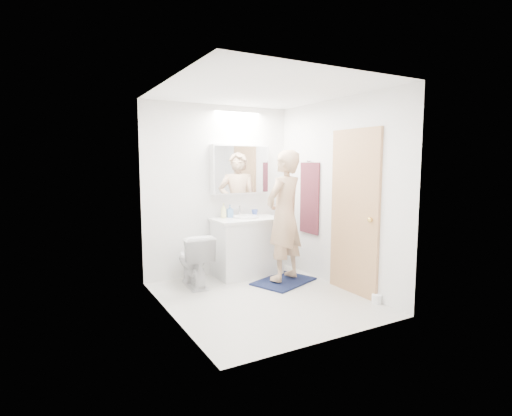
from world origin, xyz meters
TOP-DOWN VIEW (x-y plane):
  - floor at (0.00, 0.00)m, footprint 2.50×2.50m
  - ceiling at (0.00, 0.00)m, footprint 2.50×2.50m
  - wall_back at (0.00, 1.25)m, footprint 2.50×0.00m
  - wall_front at (0.00, -1.25)m, footprint 2.50×0.00m
  - wall_left at (-1.10, 0.00)m, footprint 0.00×2.50m
  - wall_right at (1.10, 0.00)m, footprint 0.00×2.50m
  - vanity_cabinet at (0.29, 0.96)m, footprint 0.90×0.55m
  - countertop at (0.29, 0.96)m, footprint 0.95×0.58m
  - sink_basin at (0.29, 0.99)m, footprint 0.36×0.36m
  - faucet at (0.29, 1.19)m, footprint 0.02×0.02m
  - medicine_cabinet at (0.30, 1.18)m, footprint 0.88×0.14m
  - mirror_panel at (0.30, 1.10)m, footprint 0.84×0.01m
  - toilet at (-0.54, 0.85)m, footprint 0.43×0.70m
  - bath_rug at (0.56, 0.41)m, footprint 0.94×0.80m
  - person at (0.56, 0.41)m, footprint 0.73×0.61m
  - door at (1.08, -0.35)m, footprint 0.04×0.80m
  - door_knob at (1.04, -0.65)m, footprint 0.06×0.06m
  - towel at (1.08, 0.55)m, footprint 0.02×0.42m
  - towel_hook at (1.07, 0.55)m, footprint 0.07×0.02m
  - soap_bottle_a at (0.01, 1.11)m, footprint 0.09×0.09m
  - soap_bottle_b at (0.12, 1.15)m, footprint 0.10×0.10m
  - toothbrush_cup at (0.51, 1.12)m, footprint 0.10×0.10m
  - toilet_paper_roll at (1.06, -0.78)m, footprint 0.11×0.11m

SIDE VIEW (x-z plane):
  - floor at x=0.00m, z-range 0.00..0.00m
  - bath_rug at x=0.56m, z-range 0.00..0.02m
  - toilet_paper_roll at x=1.06m, z-range 0.00..0.10m
  - toilet at x=-0.54m, z-range 0.00..0.69m
  - vanity_cabinet at x=0.29m, z-range 0.00..0.78m
  - countertop at x=0.29m, z-range 0.78..0.82m
  - sink_basin at x=0.29m, z-range 0.82..0.85m
  - toothbrush_cup at x=0.51m, z-range 0.82..0.91m
  - faucet at x=0.29m, z-range 0.82..0.98m
  - person at x=0.56m, z-range 0.05..1.76m
  - soap_bottle_b at x=0.12m, z-range 0.82..1.00m
  - soap_bottle_a at x=0.01m, z-range 0.82..1.03m
  - door_knob at x=1.04m, z-range 0.92..0.98m
  - door at x=1.08m, z-range 0.00..2.00m
  - towel at x=1.08m, z-range 0.60..1.60m
  - wall_back at x=0.00m, z-range -0.05..2.45m
  - wall_front at x=0.00m, z-range -0.05..2.45m
  - wall_left at x=-1.10m, z-range -0.05..2.45m
  - wall_right at x=1.10m, z-range -0.05..2.45m
  - medicine_cabinet at x=0.30m, z-range 1.15..1.85m
  - mirror_panel at x=0.30m, z-range 1.17..1.83m
  - towel_hook at x=1.07m, z-range 1.61..1.63m
  - ceiling at x=0.00m, z-range 2.40..2.40m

